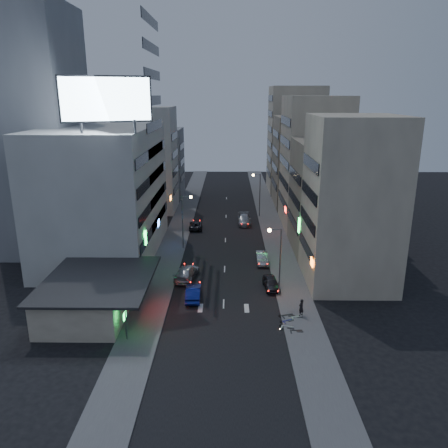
{
  "coord_description": "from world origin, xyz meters",
  "views": [
    {
      "loc": [
        0.56,
        -39.63,
        22.2
      ],
      "look_at": [
        -0.09,
        15.22,
        5.87
      ],
      "focal_mm": 35.0,
      "sensor_mm": 36.0,
      "label": 1
    }
  ],
  "objects_px": {
    "parked_car_right_mid": "(262,258)",
    "scooter_black_a": "(303,325)",
    "parked_car_right_near": "(271,283)",
    "scooter_silver_a": "(295,322)",
    "parked_car_left": "(196,225)",
    "person": "(301,307)",
    "road_car_blue": "(193,293)",
    "road_car_silver": "(187,272)",
    "scooter_blue": "(292,314)",
    "scooter_black_b": "(293,308)",
    "parked_car_right_far": "(244,220)",
    "scooter_silver_b": "(301,311)"
  },
  "relations": [
    {
      "from": "scooter_black_b",
      "to": "parked_car_right_mid",
      "type": "bearing_deg",
      "value": -8.97
    },
    {
      "from": "road_car_blue",
      "to": "scooter_black_a",
      "type": "relative_size",
      "value": 2.54
    },
    {
      "from": "parked_car_right_mid",
      "to": "scooter_black_a",
      "type": "bearing_deg",
      "value": -82.03
    },
    {
      "from": "parked_car_right_near",
      "to": "road_car_silver",
      "type": "xyz_separation_m",
      "value": [
        -10.32,
        2.85,
        0.1
      ]
    },
    {
      "from": "parked_car_left",
      "to": "person",
      "type": "xyz_separation_m",
      "value": [
        13.24,
        -30.8,
        0.4
      ]
    },
    {
      "from": "parked_car_right_mid",
      "to": "road_car_silver",
      "type": "distance_m",
      "value": 11.2
    },
    {
      "from": "parked_car_right_mid",
      "to": "scooter_black_b",
      "type": "distance_m",
      "value": 14.81
    },
    {
      "from": "parked_car_right_far",
      "to": "parked_car_left",
      "type": "bearing_deg",
      "value": -160.59
    },
    {
      "from": "scooter_black_b",
      "to": "parked_car_right_far",
      "type": "bearing_deg",
      "value": -10.59
    },
    {
      "from": "scooter_black_b",
      "to": "scooter_silver_b",
      "type": "bearing_deg",
      "value": -132.57
    },
    {
      "from": "parked_car_right_mid",
      "to": "parked_car_left",
      "type": "relative_size",
      "value": 0.94
    },
    {
      "from": "scooter_black_b",
      "to": "scooter_blue",
      "type": "bearing_deg",
      "value": 150.52
    },
    {
      "from": "road_car_silver",
      "to": "scooter_black_a",
      "type": "relative_size",
      "value": 3.07
    },
    {
      "from": "person",
      "to": "scooter_silver_a",
      "type": "distance_m",
      "value": 2.55
    },
    {
      "from": "parked_car_right_near",
      "to": "scooter_silver_b",
      "type": "relative_size",
      "value": 2.49
    },
    {
      "from": "person",
      "to": "scooter_silver_a",
      "type": "bearing_deg",
      "value": 26.18
    },
    {
      "from": "parked_car_right_mid",
      "to": "parked_car_right_far",
      "type": "relative_size",
      "value": 0.78
    },
    {
      "from": "person",
      "to": "scooter_silver_b",
      "type": "bearing_deg",
      "value": 149.96
    },
    {
      "from": "parked_car_right_near",
      "to": "scooter_silver_a",
      "type": "bearing_deg",
      "value": -85.99
    },
    {
      "from": "parked_car_right_near",
      "to": "parked_car_right_far",
      "type": "relative_size",
      "value": 0.75
    },
    {
      "from": "scooter_blue",
      "to": "scooter_black_a",
      "type": "bearing_deg",
      "value": 174.83
    },
    {
      "from": "person",
      "to": "scooter_black_a",
      "type": "bearing_deg",
      "value": 43.1
    },
    {
      "from": "scooter_black_a",
      "to": "scooter_blue",
      "type": "distance_m",
      "value": 2.3
    },
    {
      "from": "parked_car_right_far",
      "to": "scooter_silver_b",
      "type": "distance_m",
      "value": 34.12
    },
    {
      "from": "parked_car_right_near",
      "to": "scooter_silver_a",
      "type": "height_order",
      "value": "parked_car_right_near"
    },
    {
      "from": "parked_car_right_mid",
      "to": "road_car_silver",
      "type": "height_order",
      "value": "road_car_silver"
    },
    {
      "from": "person",
      "to": "scooter_black_b",
      "type": "bearing_deg",
      "value": -68.58
    },
    {
      "from": "parked_car_left",
      "to": "scooter_silver_a",
      "type": "height_order",
      "value": "parked_car_left"
    },
    {
      "from": "scooter_silver_a",
      "to": "scooter_black_b",
      "type": "bearing_deg",
      "value": 13.12
    },
    {
      "from": "road_car_blue",
      "to": "scooter_silver_a",
      "type": "relative_size",
      "value": 2.43
    },
    {
      "from": "road_car_silver",
      "to": "person",
      "type": "distance_m",
      "value": 16.03
    },
    {
      "from": "parked_car_left",
      "to": "parked_car_right_far",
      "type": "bearing_deg",
      "value": -163.53
    },
    {
      "from": "scooter_silver_a",
      "to": "road_car_blue",
      "type": "bearing_deg",
      "value": 75.55
    },
    {
      "from": "parked_car_left",
      "to": "road_car_silver",
      "type": "relative_size",
      "value": 0.83
    },
    {
      "from": "parked_car_right_near",
      "to": "person",
      "type": "bearing_deg",
      "value": -75.39
    },
    {
      "from": "scooter_black_a",
      "to": "road_car_silver",
      "type": "bearing_deg",
      "value": 44.74
    },
    {
      "from": "parked_car_right_far",
      "to": "road_car_silver",
      "type": "bearing_deg",
      "value": -108.41
    },
    {
      "from": "parked_car_right_near",
      "to": "scooter_blue",
      "type": "bearing_deg",
      "value": -84.62
    },
    {
      "from": "parked_car_right_near",
      "to": "scooter_blue",
      "type": "distance_m",
      "value": 7.64
    },
    {
      "from": "scooter_silver_b",
      "to": "scooter_blue",
      "type": "bearing_deg",
      "value": 109.88
    },
    {
      "from": "scooter_black_a",
      "to": "parked_car_left",
      "type": "bearing_deg",
      "value": 20.85
    },
    {
      "from": "scooter_black_a",
      "to": "person",
      "type": "bearing_deg",
      "value": -5.8
    },
    {
      "from": "parked_car_right_near",
      "to": "scooter_black_a",
      "type": "distance_m",
      "value": 9.92
    },
    {
      "from": "scooter_silver_b",
      "to": "parked_car_right_near",
      "type": "bearing_deg",
      "value": 7.21
    },
    {
      "from": "parked_car_left",
      "to": "road_car_blue",
      "type": "distance_m",
      "value": 26.89
    },
    {
      "from": "parked_car_right_far",
      "to": "scooter_black_b",
      "type": "xyz_separation_m",
      "value": [
        3.98,
        -33.37,
        -0.09
      ]
    },
    {
      "from": "parked_car_left",
      "to": "person",
      "type": "relative_size",
      "value": 2.52
    },
    {
      "from": "parked_car_right_far",
      "to": "scooter_silver_a",
      "type": "height_order",
      "value": "parked_car_right_far"
    },
    {
      "from": "scooter_black_a",
      "to": "parked_car_right_far",
      "type": "bearing_deg",
      "value": 6.81
    },
    {
      "from": "road_car_blue",
      "to": "person",
      "type": "distance_m",
      "value": 12.16
    }
  ]
}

